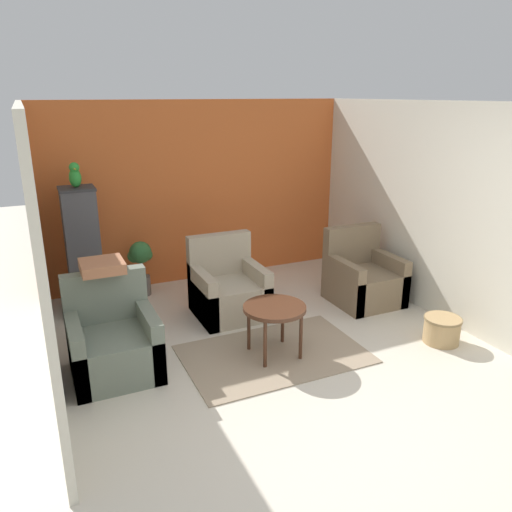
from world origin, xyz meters
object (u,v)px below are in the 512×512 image
(parrot, at_px, (75,176))
(potted_plant, at_px, (141,261))
(coffee_table, at_px, (275,311))
(armchair_middle, at_px, (228,291))
(birdcage, at_px, (84,254))
(armchair_right, at_px, (363,279))
(wicker_basket, at_px, (442,329))
(armchair_left, at_px, (113,344))

(parrot, distance_m, potted_plant, 1.37)
(coffee_table, height_order, armchair_middle, armchair_middle)
(coffee_table, bearing_deg, birdcage, 128.10)
(coffee_table, xyz_separation_m, potted_plant, (-0.86, 2.14, -0.02))
(armchair_right, height_order, parrot, parrot)
(parrot, bearing_deg, coffee_table, -51.93)
(armchair_right, height_order, armchair_middle, same)
(armchair_middle, relative_size, potted_plant, 1.28)
(birdcage, height_order, wicker_basket, birdcage)
(coffee_table, distance_m, parrot, 2.78)
(armchair_left, xyz_separation_m, birdcage, (-0.04, 1.65, 0.41))
(birdcage, bearing_deg, potted_plant, 12.18)
(armchair_right, height_order, wicker_basket, armchair_right)
(birdcage, relative_size, parrot, 5.13)
(birdcage, distance_m, wicker_basket, 4.16)
(armchair_left, relative_size, parrot, 3.16)
(birdcage, bearing_deg, armchair_right, -20.85)
(coffee_table, xyz_separation_m, parrot, (-1.56, 1.99, 1.15))
(armchair_middle, distance_m, parrot, 2.19)
(coffee_table, relative_size, parrot, 2.14)
(coffee_table, xyz_separation_m, armchair_left, (-1.51, 0.34, -0.18))
(coffee_table, bearing_deg, potted_plant, 111.97)
(coffee_table, distance_m, armchair_left, 1.56)
(armchair_left, relative_size, wicker_basket, 2.37)
(parrot, bearing_deg, armchair_left, -88.51)
(armchair_middle, height_order, birdcage, birdcage)
(parrot, xyz_separation_m, potted_plant, (0.70, 0.15, -1.17))
(coffee_table, bearing_deg, armchair_right, 25.40)
(armchair_left, bearing_deg, coffee_table, -12.52)
(armchair_middle, bearing_deg, birdcage, 149.77)
(armchair_middle, bearing_deg, parrot, 149.70)
(armchair_left, xyz_separation_m, armchair_middle, (1.46, 0.78, 0.00))
(potted_plant, bearing_deg, armchair_middle, -51.88)
(coffee_table, relative_size, potted_plant, 0.86)
(armchair_middle, bearing_deg, potted_plant, 128.12)
(potted_plant, bearing_deg, birdcage, -167.82)
(coffee_table, bearing_deg, armchair_middle, 93.04)
(armchair_middle, xyz_separation_m, wicker_basket, (1.79, -1.60, -0.14))
(armchair_middle, xyz_separation_m, potted_plant, (-0.80, 1.02, 0.17))
(armchair_left, height_order, potted_plant, armchair_left)
(coffee_table, distance_m, armchair_right, 1.81)
(armchair_right, xyz_separation_m, armchair_middle, (-1.69, 0.34, 0.00))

